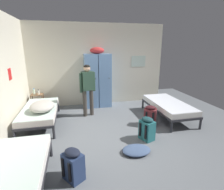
# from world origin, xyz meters

# --- Properties ---
(ground_plane) EXTENTS (8.11, 8.11, 0.00)m
(ground_plane) POSITION_xyz_m (0.00, 0.00, 0.00)
(ground_plane) COLOR slate
(room_backdrop) EXTENTS (4.91, 5.13, 2.88)m
(room_backdrop) POSITION_xyz_m (-1.23, 1.26, 1.44)
(room_backdrop) COLOR beige
(room_backdrop) RESTS_ON ground_plane
(locker_bank) EXTENTS (0.90, 0.55, 2.07)m
(locker_bank) POSITION_xyz_m (-0.05, 2.25, 0.97)
(locker_bank) COLOR #6B93C6
(locker_bank) RESTS_ON ground_plane
(shelf_unit) EXTENTS (0.38, 0.30, 0.57)m
(shelf_unit) POSITION_xyz_m (-2.09, 2.21, 0.35)
(shelf_unit) COLOR brown
(shelf_unit) RESTS_ON ground_plane
(bed_left_rear) EXTENTS (0.90, 1.90, 0.49)m
(bed_left_rear) POSITION_xyz_m (-1.84, 1.06, 0.38)
(bed_left_rear) COLOR #28282D
(bed_left_rear) RESTS_ON ground_plane
(bed_left_front) EXTENTS (0.90, 1.90, 0.49)m
(bed_left_front) POSITION_xyz_m (-1.84, -1.47, 0.38)
(bed_left_front) COLOR #28282D
(bed_left_front) RESTS_ON ground_plane
(bed_right) EXTENTS (0.90, 1.90, 0.49)m
(bed_right) POSITION_xyz_m (1.84, 0.72, 0.38)
(bed_right) COLOR #28282D
(bed_right) RESTS_ON ground_plane
(bedding_heap) EXTENTS (0.61, 0.80, 0.24)m
(bedding_heap) POSITION_xyz_m (-1.72, 0.80, 0.61)
(bedding_heap) COLOR #B7B2A8
(bedding_heap) RESTS_ON bed_left_rear
(person_traveler) EXTENTS (0.48, 0.29, 1.58)m
(person_traveler) POSITION_xyz_m (-0.49, 1.41, 0.95)
(person_traveler) COLOR #3D3833
(person_traveler) RESTS_ON ground_plane
(water_bottle) EXTENTS (0.06, 0.06, 0.20)m
(water_bottle) POSITION_xyz_m (-2.17, 2.23, 0.66)
(water_bottle) COLOR silver
(water_bottle) RESTS_ON shelf_unit
(lotion_bottle) EXTENTS (0.05, 0.05, 0.17)m
(lotion_bottle) POSITION_xyz_m (-2.02, 2.17, 0.65)
(lotion_bottle) COLOR white
(lotion_bottle) RESTS_ON shelf_unit
(backpack_navy) EXTENTS (0.42, 0.41, 0.55)m
(backpack_navy) POSITION_xyz_m (-0.99, -1.29, 0.26)
(backpack_navy) COLOR navy
(backpack_navy) RESTS_ON ground_plane
(backpack_maroon) EXTENTS (0.40, 0.41, 0.55)m
(backpack_maroon) POSITION_xyz_m (1.10, 0.36, 0.26)
(backpack_maroon) COLOR maroon
(backpack_maroon) RESTS_ON ground_plane
(backpack_teal) EXTENTS (0.40, 0.39, 0.55)m
(backpack_teal) POSITION_xyz_m (0.70, -0.37, 0.26)
(backpack_teal) COLOR #23666B
(backpack_teal) RESTS_ON ground_plane
(clothes_pile_denim) EXTENTS (0.59, 0.45, 0.11)m
(clothes_pile_denim) POSITION_xyz_m (0.27, -0.82, 0.05)
(clothes_pile_denim) COLOR #42567A
(clothes_pile_denim) RESTS_ON ground_plane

